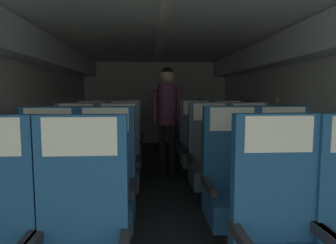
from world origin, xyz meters
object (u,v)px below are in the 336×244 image
seat_e_left_aisle (129,137)px  seat_e_right_aisle (214,137)px  seat_b_right_window (233,187)px  seat_c_right_aisle (250,160)px  seat_d_left_aisle (125,147)px  seat_d_left_window (92,148)px  seat_b_left_window (47,191)px  seat_e_left_window (102,138)px  seat_e_right_window (188,137)px  seat_c_right_window (210,161)px  seat_a_right_window (282,242)px  seat_b_left_aisle (106,189)px  seat_c_left_window (76,163)px  seat_b_right_aisle (285,185)px  flight_attendant (167,109)px  seat_d_right_aisle (228,146)px  seat_d_right_window (197,146)px

seat_e_left_aisle → seat_e_right_aisle: same height
seat_b_right_window → seat_c_right_aisle: (0.47, 0.93, 0.00)m
seat_d_left_aisle → seat_e_left_aisle: bearing=90.6°
seat_d_left_window → seat_b_right_window: bearing=-50.5°
seat_e_right_aisle → seat_e_left_aisle: bearing=-179.8°
seat_b_left_window → seat_e_left_window: same height
seat_d_left_aisle → seat_b_left_window: bearing=-104.2°
seat_e_right_aisle → seat_e_right_window: size_ratio=1.00×
seat_c_right_window → seat_a_right_window: bearing=-90.2°
seat_c_right_window → seat_e_left_window: (-1.54, 1.86, 0.00)m
seat_c_right_window → seat_e_left_window: 2.41m
seat_b_left_window → seat_b_left_aisle: same height
seat_c_left_window → seat_d_left_aisle: (0.48, 0.93, 0.00)m
seat_c_left_window → seat_d_left_aisle: size_ratio=1.00×
seat_b_left_window → seat_b_right_aisle: 1.99m
seat_d_left_aisle → seat_b_right_aisle: bearing=-50.7°
seat_c_right_aisle → seat_e_right_aisle: 1.86m
seat_c_right_window → seat_d_left_window: 1.79m
seat_b_right_window → seat_c_left_window: same height
seat_a_right_window → seat_b_left_aisle: 1.40m
seat_c_right_aisle → seat_c_right_window: (-0.47, -0.00, 0.00)m
seat_b_right_window → seat_d_left_window: size_ratio=1.00×
seat_c_right_window → seat_d_left_window: bearing=148.8°
seat_c_right_aisle → seat_c_right_window: same height
flight_attendant → seat_e_right_window: bearing=-119.0°
seat_a_right_window → seat_d_right_aisle: bearing=80.2°
seat_a_right_window → seat_e_right_window: bearing=90.2°
seat_b_right_aisle → seat_d_right_window: 1.91m
seat_b_left_window → seat_d_left_window: (0.00, 1.86, 0.00)m
seat_c_left_window → seat_e_left_aisle: size_ratio=1.00×
seat_c_left_window → seat_c_right_window: 1.54m
seat_b_left_window → seat_d_right_aisle: bearing=42.9°
seat_d_left_aisle → seat_e_right_aisle: same height
seat_c_left_window → seat_c_right_window: bearing=-0.5°
seat_a_right_window → seat_b_left_aisle: bearing=139.2°
seat_b_right_window → seat_c_left_window: (-1.54, 0.95, 0.00)m
seat_d_left_aisle → seat_b_left_aisle: bearing=-90.2°
seat_a_right_window → seat_e_left_window: (-1.53, 3.70, 0.00)m
seat_c_left_window → seat_c_right_window: size_ratio=1.00×
seat_b_right_window → seat_e_left_window: bearing=118.9°
seat_e_left_window → seat_e_right_aisle: same height
seat_e_left_window → seat_e_right_window: same height
seat_b_left_aisle → seat_e_left_aisle: 2.78m
seat_d_right_aisle → seat_e_right_aisle: size_ratio=1.00×
seat_c_left_window → seat_e_right_aisle: (2.01, 1.85, 0.00)m
seat_e_left_window → seat_e_left_aisle: same height
seat_b_right_aisle → seat_e_right_window: bearing=99.7°
seat_a_right_window → seat_c_right_aisle: (0.48, 1.84, 0.00)m
seat_c_right_aisle → seat_e_right_window: bearing=104.7°
seat_b_right_aisle → seat_d_right_window: bearing=104.1°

